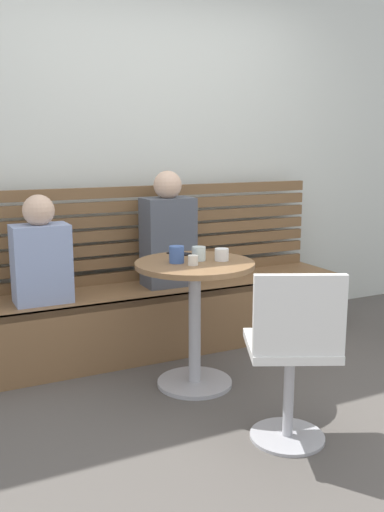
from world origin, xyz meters
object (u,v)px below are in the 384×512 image
Objects in this scene: cup_mug_blue at (177,254)px; cup_glass_short at (199,254)px; cup_espresso_small at (193,260)px; person_adult at (168,235)px; person_child_left at (41,255)px; booth_bench at (163,317)px; phone_on_table at (179,253)px; cup_ceramic_white at (222,255)px; cafe_table at (195,300)px; white_chair at (293,351)px.

cup_glass_short is (0.14, 0.00, -0.01)m from cup_mug_blue.
cup_mug_blue reaches higher than cup_espresso_small.
person_adult is 0.65m from cup_glass_short.
person_child_left is 11.79× the size of cup_espresso_small.
person_adult reaches higher than booth_bench.
cup_espresso_small is at bearing -45.26° from person_child_left.
person_child_left is at bearing 122.37° from phone_on_table.
cup_mug_blue is at bearing -43.25° from person_child_left.
cup_espresso_small is 0.21m from cup_ceramic_white.
booth_bench is at bearing 74.06° from cup_mug_blue.
cup_espresso_small is at bearing -99.79° from booth_bench.
cafe_table is at bearing -40.03° from person_child_left.
person_child_left is at bearing 139.97° from cafe_table.
phone_on_table reaches higher than cafe_table.
white_chair is 1.09× the size of person_adult.
booth_bench is 3.65× the size of cafe_table.
cup_mug_blue is 1.19× the size of cup_glass_short.
cup_glass_short reaches higher than cafe_table.
white_chair is at bearing -78.63° from cup_espresso_small.
cup_ceramic_white reaches higher than booth_bench.
white_chair is 1.10m from phone_on_table.
person_child_left is at bearing 136.75° from cup_mug_blue.
cafe_table is 13.21× the size of cup_espresso_small.
booth_bench is 0.87m from cup_mug_blue.
person_child_left reaches higher than cup_glass_short.
booth_bench is 3.18× the size of white_chair.
cup_espresso_small is at bearing -61.02° from cup_mug_blue.
person_adult reaches higher than white_chair.
cup_espresso_small is at bearing -168.70° from cup_ceramic_white.
cafe_table is 0.29m from cup_mug_blue.
phone_on_table is at bearing 85.56° from cafe_table.
cup_glass_short is at bearing 33.04° from cafe_table.
cup_ceramic_white is (0.15, -0.04, 0.26)m from cafe_table.
person_adult reaches higher than person_child_left.
cup_glass_short is (0.77, -0.59, 0.05)m from person_child_left.
booth_bench is at bearing 50.15° from phone_on_table.
booth_bench is at bearing -164.09° from person_adult.
cup_glass_short is (-0.09, -0.64, -0.01)m from person_adult.
cafe_table is 0.34m from phone_on_table.
cup_espresso_small is (0.69, -0.69, 0.04)m from person_child_left.
white_chair is 1.67m from person_child_left.
cup_espresso_small is 0.70× the size of cup_ceramic_white.
person_child_left is (-0.83, 1.42, 0.27)m from white_chair.
person_child_left is 8.26× the size of cup_ceramic_white.
white_chair is 0.91m from cup_mug_blue.
cafe_table is 7.79× the size of cup_mug_blue.
cup_ceramic_white is (0.20, 0.04, 0.01)m from cup_espresso_small.
person_adult is 0.87m from person_child_left.
phone_on_table is at bearing 78.29° from cup_espresso_small.
person_child_left is (-0.81, -0.04, 0.51)m from booth_bench.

